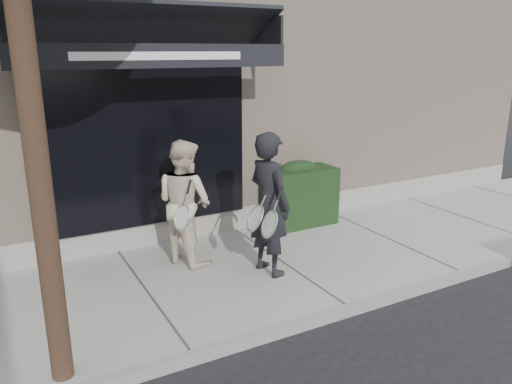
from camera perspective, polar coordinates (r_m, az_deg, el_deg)
ground at (r=7.41m, az=2.82°, el=-8.67°), size 80.00×80.00×0.00m
sidewalk at (r=7.38m, az=2.83°, el=-8.24°), size 20.00×3.00×0.12m
curb at (r=6.25m, az=10.46°, el=-13.13°), size 20.00×0.10×0.14m
building_facade at (r=11.26m, az=-10.70°, el=13.90°), size 14.30×8.04×5.64m
hedge at (r=8.73m, az=4.76°, el=-0.25°), size 1.30×0.70×1.14m
pedestrian_front at (r=6.66m, az=1.52°, el=-1.40°), size 0.76×0.92×1.95m
pedestrian_back at (r=7.10m, az=-8.17°, el=-1.16°), size 0.97×1.07×1.79m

